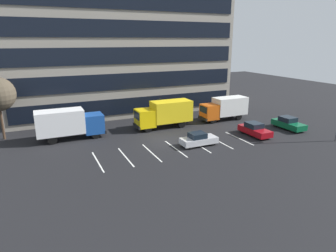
{
  "coord_description": "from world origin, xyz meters",
  "views": [
    {
      "loc": [
        -13.24,
        -29.6,
        11.27
      ],
      "look_at": [
        0.9,
        1.06,
        1.4
      ],
      "focal_mm": 31.47,
      "sensor_mm": 36.0,
      "label": 1
    }
  ],
  "objects": [
    {
      "name": "box_truck_blue",
      "position": [
        -9.91,
        5.24,
        2.01
      ],
      "size": [
        7.71,
        2.55,
        3.57
      ],
      "color": "#194799",
      "rests_on": "ground_plane"
    },
    {
      "name": "ground_plane",
      "position": [
        0.0,
        0.0,
        0.0
      ],
      "size": [
        120.0,
        120.0,
        0.0
      ],
      "primitive_type": "plane",
      "color": "black"
    },
    {
      "name": "lot_markings",
      "position": [
        0.0,
        -2.88,
        0.0
      ],
      "size": [
        16.94,
        5.4,
        0.01
      ],
      "color": "silver",
      "rests_on": "ground_plane"
    },
    {
      "name": "sedan_maroon",
      "position": [
        10.83,
        -2.75,
        0.74
      ],
      "size": [
        1.84,
        4.39,
        1.57
      ],
      "color": "maroon",
      "rests_on": "ground_plane"
    },
    {
      "name": "sedan_silver",
      "position": [
        2.77,
        -2.98,
        0.7
      ],
      "size": [
        4.13,
        1.73,
        1.48
      ],
      "color": "silver",
      "rests_on": "ground_plane"
    },
    {
      "name": "sedan_forest",
      "position": [
        16.73,
        -2.45,
        0.76
      ],
      "size": [
        1.87,
        4.47,
        1.6
      ],
      "color": "#0C5933",
      "rests_on": "ground_plane"
    },
    {
      "name": "box_truck_yellow_all",
      "position": [
        2.21,
        4.96,
        2.0
      ],
      "size": [
        7.65,
        2.53,
        3.55
      ],
      "color": "yellow",
      "rests_on": "ground_plane"
    },
    {
      "name": "office_building",
      "position": [
        0.0,
        17.95,
        9.0
      ],
      "size": [
        34.68,
        13.13,
        18.0
      ],
      "color": "gray",
      "rests_on": "ground_plane"
    },
    {
      "name": "box_truck_orange",
      "position": [
        11.75,
        4.89,
        1.85
      ],
      "size": [
        7.1,
        2.35,
        3.29
      ],
      "color": "#D85914",
      "rests_on": "ground_plane"
    }
  ]
}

